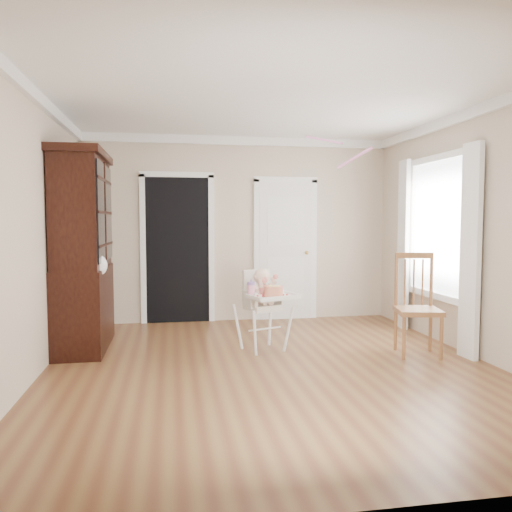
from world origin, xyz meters
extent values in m
plane|color=brown|center=(0.00, 0.00, 0.00)|extent=(5.00, 5.00, 0.00)
plane|color=white|center=(0.00, 0.00, 2.70)|extent=(5.00, 5.00, 0.00)
plane|color=#C0AD96|center=(0.00, 2.50, 1.35)|extent=(4.50, 0.00, 4.50)
plane|color=#C0AD96|center=(-2.25, 0.00, 1.35)|extent=(0.00, 5.00, 5.00)
plane|color=#C0AD96|center=(2.25, 0.00, 1.35)|extent=(0.00, 5.00, 5.00)
cube|color=black|center=(-0.90, 2.48, 1.05)|extent=(0.90, 0.03, 2.10)
cube|color=white|center=(-1.39, 2.48, 1.05)|extent=(0.08, 0.05, 2.18)
cube|color=white|center=(-0.41, 2.48, 1.05)|extent=(0.08, 0.05, 2.18)
cube|color=white|center=(-0.90, 2.48, 2.14)|extent=(1.06, 0.05, 0.08)
cube|color=white|center=(0.70, 2.48, 1.02)|extent=(0.80, 0.05, 2.05)
cube|color=white|center=(0.26, 2.48, 1.02)|extent=(0.08, 0.05, 2.13)
cube|color=white|center=(1.14, 2.48, 1.02)|extent=(0.08, 0.05, 2.13)
sphere|color=gold|center=(1.02, 2.44, 1.00)|extent=(0.06, 0.06, 0.06)
cube|color=white|center=(2.23, 0.80, 1.40)|extent=(0.02, 1.20, 1.60)
cube|color=white|center=(2.21, 0.80, 2.24)|extent=(0.06, 1.36, 0.08)
cube|color=white|center=(2.15, 0.02, 1.15)|extent=(0.08, 0.28, 2.30)
cube|color=white|center=(2.15, 1.58, 1.15)|extent=(0.08, 0.28, 2.30)
cylinder|color=white|center=(-0.10, 0.45, 0.25)|extent=(0.09, 0.14, 0.54)
cylinder|color=white|center=(0.30, 0.60, 0.25)|extent=(0.14, 0.09, 0.54)
cylinder|color=white|center=(-0.24, 0.82, 0.25)|extent=(0.14, 0.09, 0.54)
cylinder|color=white|center=(0.17, 0.97, 0.25)|extent=(0.09, 0.14, 0.54)
cylinder|color=white|center=(0.05, 0.67, 0.25)|extent=(0.40, 0.16, 0.02)
cube|color=white|center=(0.03, 0.71, 0.50)|extent=(0.43, 0.42, 0.07)
cube|color=white|center=(-0.13, 0.65, 0.61)|extent=(0.14, 0.30, 0.16)
cube|color=white|center=(0.19, 0.77, 0.61)|extent=(0.14, 0.30, 0.16)
cube|color=white|center=(-0.02, 0.86, 0.71)|extent=(0.34, 0.17, 0.40)
cube|color=white|center=(0.11, 0.51, 0.64)|extent=(0.60, 0.51, 0.03)
cube|color=white|center=(0.17, 0.34, 0.66)|extent=(0.48, 0.20, 0.04)
ellipsoid|color=beige|center=(0.02, 0.74, 0.64)|extent=(0.25, 0.23, 0.26)
sphere|color=beige|center=(0.02, 0.74, 0.85)|extent=(0.23, 0.23, 0.18)
sphere|color=red|center=(0.04, 0.69, 0.69)|extent=(0.13, 0.13, 0.13)
sphere|color=red|center=(0.03, 0.66, 0.80)|extent=(0.07, 0.07, 0.07)
sphere|color=red|center=(0.18, 0.72, 0.84)|extent=(0.06, 0.06, 0.06)
cylinder|color=silver|center=(0.10, 0.47, 0.65)|extent=(0.26, 0.26, 0.01)
cylinder|color=red|center=(0.10, 0.47, 0.71)|extent=(0.20, 0.20, 0.11)
cylinder|color=#F2E08C|center=(0.13, 0.45, 0.76)|extent=(0.09, 0.09, 0.02)
cylinder|color=pink|center=(-0.13, 0.56, 0.71)|extent=(0.08, 0.08, 0.12)
cylinder|color=#7B5CA1|center=(-0.13, 0.56, 0.79)|extent=(0.08, 0.08, 0.03)
cone|color=#7B5CA1|center=(-0.13, 0.56, 0.83)|extent=(0.03, 0.03, 0.04)
cube|color=black|center=(-1.99, 1.15, 0.47)|extent=(0.52, 1.26, 0.94)
cube|color=black|center=(-1.99, 1.15, 1.57)|extent=(0.48, 1.26, 1.26)
cube|color=black|center=(-1.74, 0.83, 1.57)|extent=(0.02, 0.54, 1.10)
cube|color=black|center=(-1.74, 1.46, 1.57)|extent=(0.02, 0.54, 1.10)
cube|color=black|center=(-1.99, 1.15, 2.22)|extent=(0.57, 1.34, 0.08)
ellipsoid|color=white|center=(-1.78, 0.78, 0.99)|extent=(0.21, 0.17, 0.23)
cube|color=brown|center=(1.67, 0.22, 0.49)|extent=(0.55, 0.55, 0.05)
cylinder|color=brown|center=(1.44, 0.07, 0.24)|extent=(0.04, 0.04, 0.49)
cylinder|color=brown|center=(1.82, -0.01, 0.24)|extent=(0.04, 0.04, 0.49)
cylinder|color=brown|center=(1.52, 0.45, 0.24)|extent=(0.04, 0.04, 0.49)
cylinder|color=brown|center=(1.91, 0.37, 0.24)|extent=(0.04, 0.04, 0.49)
cylinder|color=brown|center=(1.53, 0.46, 0.80)|extent=(0.04, 0.04, 0.63)
cylinder|color=brown|center=(1.91, 0.38, 0.80)|extent=(0.04, 0.04, 0.63)
cube|color=brown|center=(1.72, 0.42, 1.09)|extent=(0.41, 0.13, 0.07)
camera|label=1|loc=(-0.99, -4.81, 1.47)|focal=35.00mm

